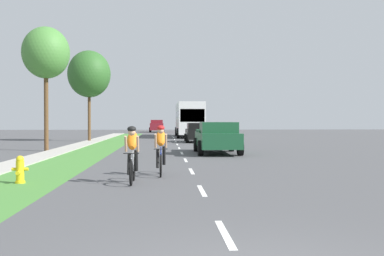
{
  "coord_description": "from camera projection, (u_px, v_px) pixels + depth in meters",
  "views": [
    {
      "loc": [
        -0.92,
        -4.47,
        1.74
      ],
      "look_at": [
        0.71,
        22.48,
        1.28
      ],
      "focal_mm": 43.0,
      "sensor_mm": 36.0,
      "label": 1
    }
  ],
  "objects": [
    {
      "name": "cyclist_trailing",
      "position": [
        161.0,
        150.0,
        14.42
      ],
      "size": [
        0.42,
        1.72,
        1.58
      ],
      "color": "black",
      "rests_on": "ground_plane"
    },
    {
      "name": "grass_verge",
      "position": [
        89.0,
        153.0,
        24.22
      ],
      "size": [
        2.4,
        70.0,
        0.01
      ],
      "primitive_type": "cube",
      "color": "#478438",
      "rests_on": "ground_plane"
    },
    {
      "name": "pickup_dark_green",
      "position": [
        217.0,
        138.0,
        23.88
      ],
      "size": [
        2.22,
        5.1,
        1.64
      ],
      "color": "#194C2D",
      "rests_on": "ground_plane"
    },
    {
      "name": "sidewalk_concrete",
      "position": [
        53.0,
        153.0,
        24.1
      ],
      "size": [
        1.37,
        70.0,
        0.1
      ],
      "primitive_type": "cube",
      "color": "#B2ADA3",
      "rests_on": "ground_plane"
    },
    {
      "name": "sedan_black",
      "position": [
        197.0,
        132.0,
        36.54
      ],
      "size": [
        1.98,
        4.3,
        1.52
      ],
      "color": "black",
      "rests_on": "ground_plane"
    },
    {
      "name": "street_tree_far",
      "position": [
        89.0,
        74.0,
        37.82
      ],
      "size": [
        3.51,
        3.51,
        7.48
      ],
      "color": "brown",
      "rests_on": "ground_plane"
    },
    {
      "name": "cyclist_lead",
      "position": [
        132.0,
        154.0,
        12.61
      ],
      "size": [
        0.42,
        1.72,
        1.58
      ],
      "color": "black",
      "rests_on": "ground_plane"
    },
    {
      "name": "ground_plane",
      "position": [
        182.0,
        153.0,
        24.51
      ],
      "size": [
        120.0,
        120.0,
        0.0
      ],
      "primitive_type": "plane",
      "color": "#4C4C4F"
    },
    {
      "name": "bus_white",
      "position": [
        189.0,
        118.0,
        47.93
      ],
      "size": [
        2.78,
        11.6,
        3.48
      ],
      "color": "silver",
      "rests_on": "ground_plane"
    },
    {
      "name": "street_tree_near",
      "position": [
        46.0,
        53.0,
        25.73
      ],
      "size": [
        2.63,
        2.63,
        6.98
      ],
      "color": "brown",
      "rests_on": "ground_plane"
    },
    {
      "name": "fire_hydrant_yellow",
      "position": [
        20.0,
        170.0,
        12.62
      ],
      "size": [
        0.44,
        0.38,
        0.76
      ],
      "color": "yellow",
      "rests_on": "ground_plane"
    },
    {
      "name": "suv_maroon",
      "position": [
        157.0,
        126.0,
        66.78
      ],
      "size": [
        2.15,
        4.7,
        1.79
      ],
      "color": "maroon",
      "rests_on": "ground_plane"
    },
    {
      "name": "lane_markings_center",
      "position": [
        179.0,
        148.0,
        28.5
      ],
      "size": [
        0.12,
        53.49,
        0.01
      ],
      "color": "white",
      "rests_on": "ground_plane"
    }
  ]
}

